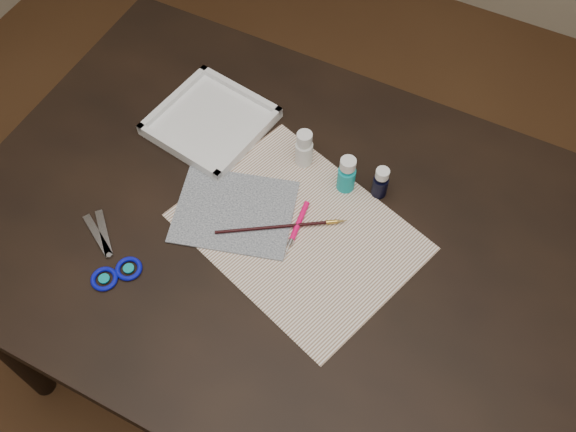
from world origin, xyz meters
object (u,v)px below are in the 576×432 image
at_px(paper, 299,232).
at_px(paint_bottle_cyan, 347,174).
at_px(canvas, 234,211).
at_px(palette_tray, 211,121).
at_px(paint_bottle_navy, 381,182).
at_px(paint_bottle_white, 304,148).
at_px(scissors, 103,250).

height_order(paper, paint_bottle_cyan, paint_bottle_cyan).
relative_size(canvas, palette_tray, 1.04).
bearing_deg(paper, paint_bottle_navy, 56.56).
height_order(canvas, paint_bottle_navy, paint_bottle_navy).
bearing_deg(canvas, paint_bottle_cyan, 42.56).
relative_size(paint_bottle_white, scissors, 0.45).
height_order(scissors, palette_tray, palette_tray).
xyz_separation_m(paper, paint_bottle_navy, (0.10, 0.16, 0.04)).
xyz_separation_m(paper, scissors, (-0.32, -0.21, 0.00)).
relative_size(canvas, paint_bottle_navy, 3.05).
xyz_separation_m(canvas, palette_tray, (-0.16, 0.17, 0.01)).
xyz_separation_m(paint_bottle_cyan, paint_bottle_navy, (0.07, 0.02, -0.01)).
bearing_deg(paint_bottle_navy, paint_bottle_white, 179.12).
height_order(paint_bottle_white, paint_bottle_cyan, same).
xyz_separation_m(paint_bottle_navy, scissors, (-0.42, -0.37, -0.03)).
relative_size(paper, paint_bottle_navy, 5.75).
relative_size(canvas, paint_bottle_cyan, 2.62).
bearing_deg(paint_bottle_navy, canvas, -143.79).
bearing_deg(paint_bottle_navy, paper, -123.44).
relative_size(paint_bottle_white, paint_bottle_cyan, 1.00).
height_order(paint_bottle_cyan, palette_tray, paint_bottle_cyan).
height_order(paint_bottle_navy, scissors, paint_bottle_navy).
height_order(paint_bottle_cyan, paint_bottle_navy, paint_bottle_cyan).
xyz_separation_m(canvas, paint_bottle_white, (0.07, 0.18, 0.04)).
xyz_separation_m(paper, palette_tray, (-0.29, 0.16, 0.01)).
xyz_separation_m(canvas, paint_bottle_navy, (0.24, 0.17, 0.03)).
bearing_deg(paint_bottle_white, scissors, -123.92).
distance_m(paint_bottle_white, scissors, 0.45).
bearing_deg(paint_bottle_white, paint_bottle_cyan, -10.66).
bearing_deg(palette_tray, paint_bottle_white, 0.83).
bearing_deg(paint_bottle_cyan, palette_tray, 177.14).
relative_size(paint_bottle_navy, palette_tray, 0.34).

